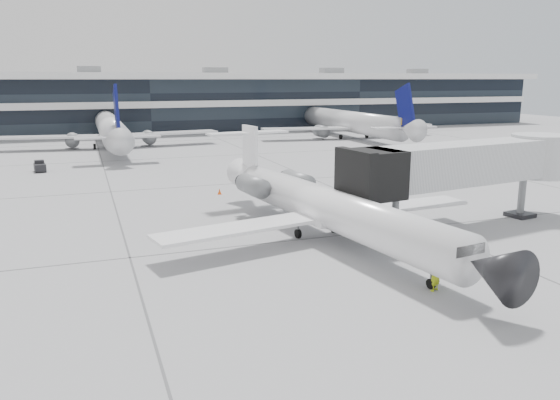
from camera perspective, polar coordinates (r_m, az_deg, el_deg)
name	(u,v)px	position (r m, az deg, el deg)	size (l,w,h in m)	color
ground	(291,241)	(34.95, 1.17, -4.27)	(220.00, 220.00, 0.00)	gray
terminal	(144,105)	(113.96, -14.02, 9.63)	(170.00, 22.00, 10.00)	black
bg_jet_center	(112,147)	(86.89, -17.17, 5.33)	(32.00, 40.00, 9.60)	silver
bg_jet_right	(348,137)	(97.34, 7.17, 6.51)	(32.00, 40.00, 9.60)	silver
regional_jet	(325,206)	(34.82, 4.76, -0.62)	(22.40, 27.95, 6.46)	white
jet_bridge	(475,163)	(39.95, 19.69, 3.64)	(18.93, 6.20, 6.08)	#A5A7A9
ramp_worker	(435,273)	(27.73, 15.92, -7.39)	(0.65, 0.43, 1.78)	#BED916
traffic_cone	(220,192)	(49.08, -6.34, 0.89)	(0.39, 0.39, 0.53)	#EE4D0C
far_tug	(40,167)	(66.30, -23.80, 3.21)	(1.43, 2.10, 1.24)	black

